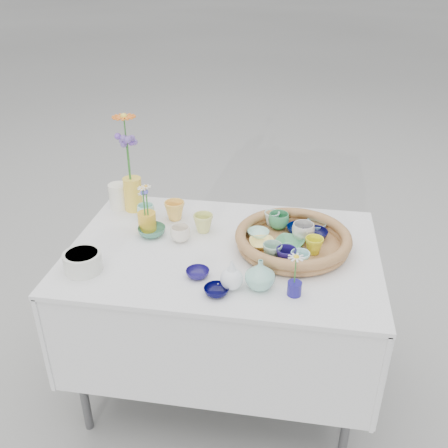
# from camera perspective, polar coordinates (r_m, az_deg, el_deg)

# --- Properties ---
(ground) EXTENTS (80.00, 80.00, 0.00)m
(ground) POSITION_cam_1_polar(r_m,az_deg,el_deg) (2.53, -0.08, -17.77)
(ground) COLOR #A1A19C
(display_table) EXTENTS (1.26, 0.86, 0.77)m
(display_table) POSITION_cam_1_polar(r_m,az_deg,el_deg) (2.53, -0.08, -17.77)
(display_table) COLOR white
(display_table) RESTS_ON ground
(wicker_tray) EXTENTS (0.47, 0.47, 0.08)m
(wicker_tray) POSITION_cam_1_polar(r_m,az_deg,el_deg) (2.05, 7.88, -1.83)
(wicker_tray) COLOR brown
(wicker_tray) RESTS_ON display_table
(tray_ceramic_0) EXTENTS (0.12, 0.12, 0.03)m
(tray_ceramic_0) POSITION_cam_1_polar(r_m,az_deg,el_deg) (2.14, 8.56, -0.65)
(tray_ceramic_0) COLOR #000C3D
(tray_ceramic_0) RESTS_ON wicker_tray
(tray_ceramic_1) EXTENTS (0.12, 0.12, 0.03)m
(tray_ceramic_1) POSITION_cam_1_polar(r_m,az_deg,el_deg) (2.12, 10.34, -1.16)
(tray_ceramic_1) COLOR #0A0936
(tray_ceramic_1) RESTS_ON wicker_tray
(tray_ceramic_2) EXTENTS (0.07, 0.07, 0.07)m
(tray_ceramic_2) POSITION_cam_1_polar(r_m,az_deg,el_deg) (2.00, 10.24, -2.44)
(tray_ceramic_2) COLOR yellow
(tray_ceramic_2) RESTS_ON wicker_tray
(tray_ceramic_3) EXTENTS (0.15, 0.15, 0.03)m
(tray_ceramic_3) POSITION_cam_1_polar(r_m,az_deg,el_deg) (2.04, 7.50, -2.21)
(tray_ceramic_3) COLOR #4EA069
(tray_ceramic_3) RESTS_ON wicker_tray
(tray_ceramic_4) EXTENTS (0.09, 0.09, 0.07)m
(tray_ceramic_4) POSITION_cam_1_polar(r_m,az_deg,el_deg) (1.93, 5.53, -3.22)
(tray_ceramic_4) COLOR #8BB59C
(tray_ceramic_4) RESTS_ON wicker_tray
(tray_ceramic_5) EXTENTS (0.11, 0.11, 0.03)m
(tray_ceramic_5) POSITION_cam_1_polar(r_m,az_deg,el_deg) (2.10, 3.94, -1.13)
(tray_ceramic_5) COLOR #B3E8D3
(tray_ceramic_5) RESTS_ON wicker_tray
(tray_ceramic_6) EXTENTS (0.09, 0.09, 0.06)m
(tray_ceramic_6) POSITION_cam_1_polar(r_m,az_deg,el_deg) (2.19, 5.49, 0.64)
(tray_ceramic_6) COLOR silver
(tray_ceramic_6) RESTS_ON wicker_tray
(tray_ceramic_7) EXTENTS (0.12, 0.12, 0.07)m
(tray_ceramic_7) POSITION_cam_1_polar(r_m,az_deg,el_deg) (2.09, 9.03, -0.89)
(tray_ceramic_7) COLOR beige
(tray_ceramic_7) RESTS_ON wicker_tray
(tray_ceramic_8) EXTENTS (0.12, 0.12, 0.03)m
(tray_ceramic_8) POSITION_cam_1_polar(r_m,az_deg,el_deg) (2.19, 10.44, -0.14)
(tray_ceramic_8) COLOR #9DDFFF
(tray_ceramic_8) RESTS_ON wicker_tray
(tray_ceramic_9) EXTENTS (0.10, 0.10, 0.07)m
(tray_ceramic_9) POSITION_cam_1_polar(r_m,az_deg,el_deg) (1.91, 7.09, -3.74)
(tray_ceramic_9) COLOR #170E4C
(tray_ceramic_9) RESTS_ON wicker_tray
(tray_ceramic_10) EXTENTS (0.13, 0.13, 0.03)m
(tray_ceramic_10) POSITION_cam_1_polar(r_m,az_deg,el_deg) (2.03, 4.37, -2.24)
(tray_ceramic_10) COLOR #FFE472
(tray_ceramic_10) RESTS_ON wicker_tray
(tray_ceramic_11) EXTENTS (0.07, 0.07, 0.07)m
(tray_ceramic_11) POSITION_cam_1_polar(r_m,az_deg,el_deg) (1.90, 8.66, -4.10)
(tray_ceramic_11) COLOR #A4E9E1
(tray_ceramic_11) RESTS_ON wicker_tray
(tray_ceramic_12) EXTENTS (0.12, 0.12, 0.07)m
(tray_ceramic_12) POSITION_cam_1_polar(r_m,az_deg,el_deg) (2.16, 6.26, 0.36)
(tray_ceramic_12) COLOR #3A8C58
(tray_ceramic_12) RESTS_ON wicker_tray
(loose_ceramic_0) EXTENTS (0.11, 0.11, 0.09)m
(loose_ceramic_0) POSITION_cam_1_polar(r_m,az_deg,el_deg) (2.27, -5.66, 1.54)
(loose_ceramic_0) COLOR #F9C051
(loose_ceramic_0) RESTS_ON display_table
(loose_ceramic_1) EXTENTS (0.11, 0.11, 0.08)m
(loose_ceramic_1) POSITION_cam_1_polar(r_m,az_deg,el_deg) (2.16, -2.38, 0.11)
(loose_ceramic_1) COLOR #D4D772
(loose_ceramic_1) RESTS_ON display_table
(loose_ceramic_2) EXTENTS (0.15, 0.15, 0.04)m
(loose_ceramic_2) POSITION_cam_1_polar(r_m,az_deg,el_deg) (2.16, -8.25, -0.82)
(loose_ceramic_2) COLOR #3D775D
(loose_ceramic_2) RESTS_ON display_table
(loose_ceramic_3) EXTENTS (0.09, 0.09, 0.07)m
(loose_ceramic_3) POSITION_cam_1_polar(r_m,az_deg,el_deg) (2.10, -5.02, -1.12)
(loose_ceramic_3) COLOR silver
(loose_ceramic_3) RESTS_ON display_table
(loose_ceramic_4) EXTENTS (0.12, 0.12, 0.03)m
(loose_ceramic_4) POSITION_cam_1_polar(r_m,az_deg,el_deg) (1.88, -3.03, -5.64)
(loose_ceramic_4) COLOR #171054
(loose_ceramic_4) RESTS_ON display_table
(loose_ceramic_5) EXTENTS (0.10, 0.10, 0.06)m
(loose_ceramic_5) POSITION_cam_1_polar(r_m,az_deg,el_deg) (2.31, -8.92, 1.48)
(loose_ceramic_5) COLOR #A4E2D1
(loose_ceramic_5) RESTS_ON display_table
(loose_ceramic_6) EXTENTS (0.11, 0.11, 0.03)m
(loose_ceramic_6) POSITION_cam_1_polar(r_m,az_deg,el_deg) (1.78, -0.87, -7.64)
(loose_ceramic_6) COLOR #03022F
(loose_ceramic_6) RESTS_ON display_table
(fluted_bowl) EXTENTS (0.18, 0.18, 0.08)m
(fluted_bowl) POSITION_cam_1_polar(r_m,az_deg,el_deg) (1.97, -15.83, -4.17)
(fluted_bowl) COLOR silver
(fluted_bowl) RESTS_ON display_table
(bud_vase_paleblue) EXTENTS (0.10, 0.10, 0.13)m
(bud_vase_paleblue) POSITION_cam_1_polar(r_m,az_deg,el_deg) (1.78, 0.89, -5.70)
(bud_vase_paleblue) COLOR white
(bud_vase_paleblue) RESTS_ON display_table
(bud_vase_seafoam) EXTENTS (0.13, 0.13, 0.11)m
(bud_vase_seafoam) POSITION_cam_1_polar(r_m,az_deg,el_deg) (1.80, 4.15, -5.72)
(bud_vase_seafoam) COLOR #87C5B1
(bud_vase_seafoam) RESTS_ON display_table
(bud_vase_cobalt) EXTENTS (0.05, 0.05, 0.05)m
(bud_vase_cobalt) POSITION_cam_1_polar(r_m,az_deg,el_deg) (1.79, 8.05, -7.31)
(bud_vase_cobalt) COLOR navy
(bud_vase_cobalt) RESTS_ON display_table
(single_daisy) EXTENTS (0.08, 0.08, 0.12)m
(single_daisy) POSITION_cam_1_polar(r_m,az_deg,el_deg) (1.75, 8.15, -5.22)
(single_daisy) COLOR white
(single_daisy) RESTS_ON bud_vase_cobalt
(tall_vase_yellow) EXTENTS (0.09, 0.09, 0.16)m
(tall_vase_yellow) POSITION_cam_1_polar(r_m,az_deg,el_deg) (2.37, -10.35, 3.39)
(tall_vase_yellow) COLOR yellow
(tall_vase_yellow) RESTS_ON display_table
(gerbera) EXTENTS (0.14, 0.14, 0.31)m
(gerbera) POSITION_cam_1_polar(r_m,az_deg,el_deg) (2.27, -11.04, 8.41)
(gerbera) COLOR orange
(gerbera) RESTS_ON tall_vase_yellow
(hydrangea) EXTENTS (0.09, 0.09, 0.26)m
(hydrangea) POSITION_cam_1_polar(r_m,az_deg,el_deg) (2.29, -10.81, 7.16)
(hydrangea) COLOR #7156AB
(hydrangea) RESTS_ON tall_vase_yellow
(white_pitcher) EXTENTS (0.14, 0.11, 0.12)m
(white_pitcher) POSITION_cam_1_polar(r_m,az_deg,el_deg) (2.41, -11.95, 3.14)
(white_pitcher) COLOR white
(white_pitcher) RESTS_ON display_table
(daisy_cup) EXTENTS (0.10, 0.10, 0.08)m
(daisy_cup) POSITION_cam_1_polar(r_m,az_deg,el_deg) (2.19, -8.78, 0.28)
(daisy_cup) COLOR gold
(daisy_cup) RESTS_ON display_table
(daisy_posy) EXTENTS (0.08, 0.08, 0.13)m
(daisy_posy) POSITION_cam_1_polar(r_m,az_deg,el_deg) (2.13, -9.07, 2.75)
(daisy_posy) COLOR white
(daisy_posy) RESTS_ON daisy_cup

